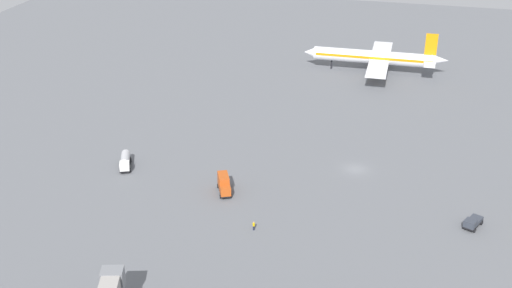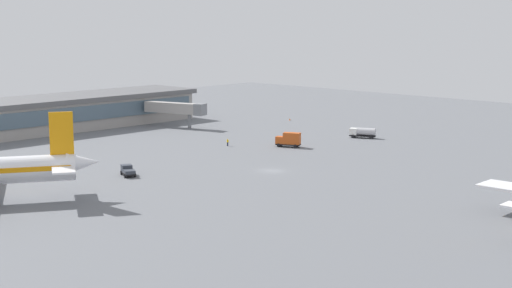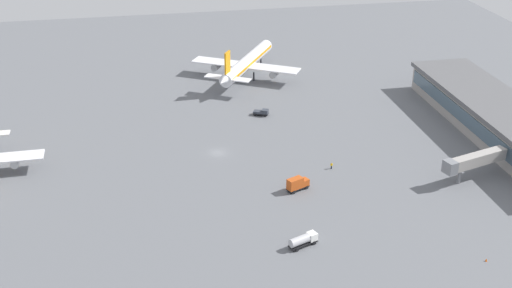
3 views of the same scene
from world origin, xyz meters
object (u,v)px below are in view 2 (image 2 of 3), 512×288
object	(u,v)px
fuel_truck	(363,132)
safety_cone_near_gate	(290,119)
ground_crew_worker	(228,142)
catering_truck	(289,140)
pushback_tractor	(128,171)

from	to	relation	value
fuel_truck	safety_cone_near_gate	xyz separation A→B (m)	(-12.16, -34.23, -1.09)
safety_cone_near_gate	ground_crew_worker	bearing A→B (deg)	23.31
catering_truck	ground_crew_worker	world-z (taller)	catering_truck
pushback_tractor	ground_crew_worker	bearing A→B (deg)	-49.17
catering_truck	safety_cone_near_gate	xyz separation A→B (m)	(-34.54, -29.73, -1.40)
pushback_tractor	ground_crew_worker	world-z (taller)	pushback_tractor
pushback_tractor	safety_cone_near_gate	world-z (taller)	pushback_tractor
pushback_tractor	safety_cone_near_gate	bearing A→B (deg)	-45.10
pushback_tractor	fuel_truck	world-z (taller)	fuel_truck
ground_crew_worker	safety_cone_near_gate	size ratio (longest dim) A/B	2.78
catering_truck	safety_cone_near_gate	distance (m)	45.59
catering_truck	ground_crew_worker	xyz separation A→B (m)	(8.76, -11.08, -0.85)
fuel_truck	ground_crew_worker	bearing A→B (deg)	41.40
fuel_truck	safety_cone_near_gate	world-z (taller)	fuel_truck
catering_truck	pushback_tractor	bearing A→B (deg)	64.64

